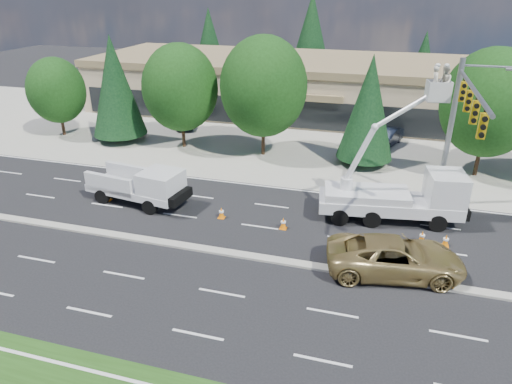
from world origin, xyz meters
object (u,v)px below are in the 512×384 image
(utility_pickup, at_px, (142,189))
(bucket_truck, at_px, (402,191))
(signal_mast, at_px, (458,120))
(minivan, at_px, (395,257))

(utility_pickup, bearing_deg, bucket_truck, 16.12)
(signal_mast, bearing_deg, bucket_truck, -162.66)
(signal_mast, distance_m, utility_pickup, 18.90)
(signal_mast, height_order, bucket_truck, bucket_truck)
(bucket_truck, bearing_deg, utility_pickup, 179.25)
(signal_mast, bearing_deg, minivan, -111.97)
(utility_pickup, relative_size, minivan, 1.01)
(minivan, bearing_deg, utility_pickup, 66.96)
(signal_mast, height_order, minivan, signal_mast)
(signal_mast, height_order, utility_pickup, signal_mast)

